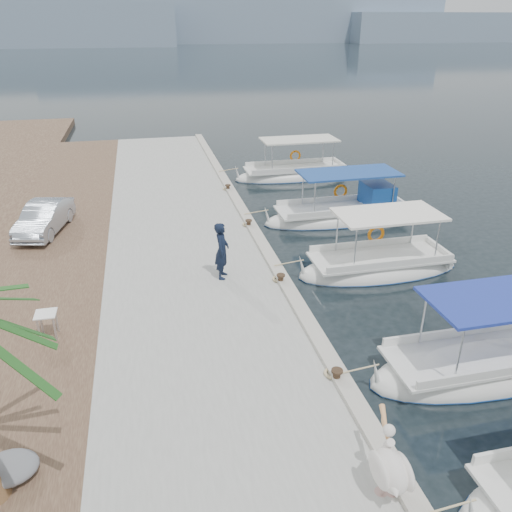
{
  "coord_description": "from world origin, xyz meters",
  "views": [
    {
      "loc": [
        -4.32,
        -12.3,
        8.29
      ],
      "look_at": [
        -1.0,
        2.28,
        1.2
      ],
      "focal_mm": 35.0,
      "sensor_mm": 36.0,
      "label": 1
    }
  ],
  "objects_px": {
    "pelican": "(390,467)",
    "fishing_caique_c": "(378,268)",
    "fishing_caique_b": "(481,368)",
    "fishing_caique_d": "(344,216)",
    "parked_car": "(44,218)",
    "fisherman": "(222,251)",
    "fishing_caique_e": "(295,175)"
  },
  "relations": [
    {
      "from": "pelican",
      "to": "fishing_caique_c",
      "type": "bearing_deg",
      "value": 65.22
    },
    {
      "from": "fishing_caique_b",
      "to": "fishing_caique_d",
      "type": "xyz_separation_m",
      "value": [
        0.68,
        11.12,
        0.06
      ]
    },
    {
      "from": "fishing_caique_c",
      "to": "pelican",
      "type": "xyz_separation_m",
      "value": [
        -4.23,
        -9.16,
        1.01
      ]
    },
    {
      "from": "fishing_caique_b",
      "to": "fishing_caique_c",
      "type": "height_order",
      "value": "same"
    },
    {
      "from": "fishing_caique_c",
      "to": "pelican",
      "type": "distance_m",
      "value": 10.14
    },
    {
      "from": "fishing_caique_c",
      "to": "parked_car",
      "type": "distance_m",
      "value": 13.26
    },
    {
      "from": "pelican",
      "to": "parked_car",
      "type": "relative_size",
      "value": 0.43
    },
    {
      "from": "fishing_caique_b",
      "to": "fisherman",
      "type": "height_order",
      "value": "fisherman"
    },
    {
      "from": "fishing_caique_d",
      "to": "pelican",
      "type": "bearing_deg",
      "value": -109.09
    },
    {
      "from": "fishing_caique_c",
      "to": "fisherman",
      "type": "height_order",
      "value": "fisherman"
    },
    {
      "from": "fisherman",
      "to": "parked_car",
      "type": "distance_m",
      "value": 8.39
    },
    {
      "from": "fishing_caique_b",
      "to": "parked_car",
      "type": "xyz_separation_m",
      "value": [
        -12.16,
        11.3,
        0.98
      ]
    },
    {
      "from": "fishing_caique_d",
      "to": "fisherman",
      "type": "height_order",
      "value": "fisherman"
    },
    {
      "from": "fisherman",
      "to": "fishing_caique_e",
      "type": "bearing_deg",
      "value": -9.44
    },
    {
      "from": "fishing_caique_d",
      "to": "fisherman",
      "type": "xyz_separation_m",
      "value": [
        -6.49,
        -5.31,
        1.28
      ]
    },
    {
      "from": "fisherman",
      "to": "parked_car",
      "type": "relative_size",
      "value": 0.53
    },
    {
      "from": "fishing_caique_b",
      "to": "fishing_caique_d",
      "type": "distance_m",
      "value": 11.14
    },
    {
      "from": "parked_car",
      "to": "fishing_caique_d",
      "type": "bearing_deg",
      "value": 12.16
    },
    {
      "from": "fishing_caique_c",
      "to": "fishing_caique_e",
      "type": "distance_m",
      "value": 12.14
    },
    {
      "from": "fishing_caique_b",
      "to": "parked_car",
      "type": "bearing_deg",
      "value": 137.1
    },
    {
      "from": "fishing_caique_d",
      "to": "pelican",
      "type": "distance_m",
      "value": 15.18
    },
    {
      "from": "fishing_caique_d",
      "to": "parked_car",
      "type": "distance_m",
      "value": 12.87
    },
    {
      "from": "fisherman",
      "to": "parked_car",
      "type": "height_order",
      "value": "fisherman"
    },
    {
      "from": "fishing_caique_b",
      "to": "pelican",
      "type": "distance_m",
      "value": 5.44
    },
    {
      "from": "fishing_caique_b",
      "to": "fishing_caique_c",
      "type": "bearing_deg",
      "value": 90.51
    },
    {
      "from": "parked_car",
      "to": "fishing_caique_c",
      "type": "bearing_deg",
      "value": -10.84
    },
    {
      "from": "fishing_caique_c",
      "to": "fisherman",
      "type": "xyz_separation_m",
      "value": [
        -5.76,
        -0.15,
        1.34
      ]
    },
    {
      "from": "fishing_caique_b",
      "to": "fishing_caique_e",
      "type": "distance_m",
      "value": 18.09
    },
    {
      "from": "fishing_caique_b",
      "to": "pelican",
      "type": "relative_size",
      "value": 3.89
    },
    {
      "from": "fishing_caique_b",
      "to": "fishing_caique_e",
      "type": "xyz_separation_m",
      "value": [
        0.46,
        18.09,
        -0.0
      ]
    },
    {
      "from": "fishing_caique_d",
      "to": "fishing_caique_e",
      "type": "relative_size",
      "value": 1.03
    },
    {
      "from": "fishing_caique_d",
      "to": "pelican",
      "type": "xyz_separation_m",
      "value": [
        -4.96,
        -14.32,
        0.95
      ]
    }
  ]
}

